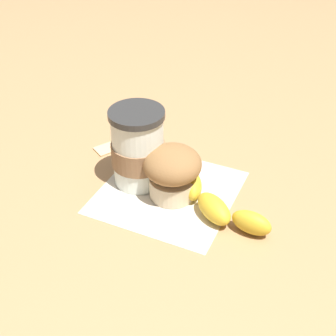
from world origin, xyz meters
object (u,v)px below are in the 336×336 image
Objects in this scene: muffin at (172,171)px; banana at (218,206)px; sugar_packet at (109,147)px; coffee_cup at (138,148)px.

banana is at bearing -24.29° from muffin.
banana is 2.99× the size of sugar_packet.
muffin is at bearing 155.71° from banana.
coffee_cup is at bearing 155.78° from banana.
banana is (0.14, -0.06, -0.05)m from coffee_cup.
coffee_cup reaches higher than banana.
muffin is at bearing -37.83° from sugar_packet.
coffee_cup is 2.63× the size of sugar_packet.
coffee_cup is at bearing -45.93° from sugar_packet.
coffee_cup is 0.13m from sugar_packet.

